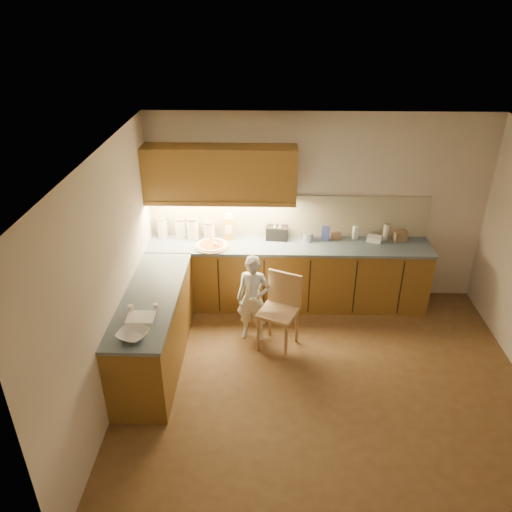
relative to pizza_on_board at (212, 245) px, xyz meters
The scene contains 24 objects.
room 2.24m from the pizza_on_board, 48.94° to the right, with size 4.54×4.50×2.62m.
l_counter 0.76m from the pizza_on_board, 36.71° to the right, with size 3.77×2.62×0.92m.
backsplash 1.12m from the pizza_on_board, 20.87° to the left, with size 3.75×0.02×0.58m, color #B8AF8F.
upper_cabinets 0.94m from the pizza_on_board, 62.76° to the left, with size 1.95×0.36×0.73m.
pizza_on_board is the anchor object (origin of this frame).
child 0.98m from the pizza_on_board, 51.17° to the right, with size 0.41×0.27×1.13m, color white.
wooden_chair 1.28m from the pizza_on_board, 42.32° to the right, with size 0.56×0.56×0.95m.
mixing_bowl 2.05m from the pizza_on_board, 105.80° to the right, with size 0.29×0.29×0.07m, color silver.
canister_a 0.77m from the pizza_on_board, 157.88° to the left, with size 0.14×0.14×0.29m.
canister_b 0.54m from the pizza_on_board, 147.64° to the left, with size 0.16×0.16×0.28m.
canister_c 0.38m from the pizza_on_board, 140.48° to the left, with size 0.17×0.17×0.31m.
canister_d 0.27m from the pizza_on_board, 103.60° to the left, with size 0.16×0.16×0.27m.
oil_jug 0.36m from the pizza_on_board, 49.45° to the left, with size 0.13×0.10×0.37m.
toaster 0.90m from the pizza_on_board, 16.55° to the left, with size 0.30×0.19×0.19m.
steel_pot 1.28m from the pizza_on_board, ahead, with size 0.16×0.16×0.13m.
blue_box 1.53m from the pizza_on_board, ahead, with size 0.10×0.07×0.20m, color navy.
card_box_a 1.68m from the pizza_on_board, ahead, with size 0.13×0.09×0.09m, color tan.
white_bottle 1.94m from the pizza_on_board, ahead, with size 0.06×0.06×0.18m, color white.
flat_pack 2.18m from the pizza_on_board, ahead, with size 0.19×0.13×0.07m, color white.
tall_jar 2.34m from the pizza_on_board, ahead, with size 0.08×0.08×0.24m.
card_box_b 2.52m from the pizza_on_board, ahead, with size 0.18×0.14×0.14m, color #9E7A55.
dough_cloth 1.74m from the pizza_on_board, 108.88° to the right, with size 0.28×0.22×0.02m, color white.
spice_jar_a 1.68m from the pizza_on_board, 114.22° to the right, with size 0.06×0.06×0.08m, color white.
spice_jar_b 1.55m from the pizza_on_board, 106.36° to the right, with size 0.05×0.05×0.07m, color white.
Camera 1 is at (-0.66, -4.25, 3.88)m, focal length 35.00 mm.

